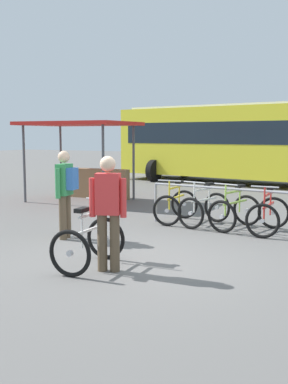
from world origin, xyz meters
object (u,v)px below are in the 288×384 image
racked_bike_lime (235,211)px  featured_bicycle (93,233)px  pedestrian_with_backpack (65,189)px  racked_bike_red (268,215)px  racked_bike_white (204,208)px  bus_distant (240,140)px  racked_bike_yellow (176,206)px  person_with_featured_bike (108,208)px  market_stall (86,153)px

racked_bike_lime → featured_bicycle: featured_bicycle is taller
featured_bicycle → pedestrian_with_backpack: pedestrian_with_backpack is taller
racked_bike_red → featured_bicycle: size_ratio=0.92×
racked_bike_lime → pedestrian_with_backpack: 3.48m
racked_bike_white → bus_distant: bearing=103.3°
featured_bicycle → pedestrian_with_backpack: bearing=140.9°
racked_bike_lime → featured_bicycle: 3.74m
racked_bike_yellow → person_with_featured_bike: (0.79, -3.86, 0.54)m
person_with_featured_bike → racked_bike_lime: bearing=80.9°
racked_bike_red → pedestrian_with_backpack: 3.97m
racked_bike_lime → pedestrian_with_backpack: bearing=-135.8°
racked_bike_yellow → racked_bike_red: bearing=-4.7°
racked_bike_yellow → pedestrian_with_backpack: 2.79m
bus_distant → racked_bike_white: bearing=-76.7°
racked_bike_red → market_stall: bearing=160.4°
featured_bicycle → racked_bike_red: bearing=64.8°
racked_bike_yellow → market_stall: (-3.91, 1.97, 1.03)m
racked_bike_yellow → bus_distant: 8.82m
racked_bike_red → bus_distant: bearing=111.4°
pedestrian_with_backpack → market_stall: size_ratio=0.50×
racked_bike_lime → bus_distant: size_ratio=0.12×
racked_bike_white → bus_distant: (-2.04, 8.66, 1.37)m
bus_distant → person_with_featured_bike: bearing=-80.3°
pedestrian_with_backpack → bus_distant: bus_distant is taller
racked_bike_yellow → person_with_featured_bike: person_with_featured_bike is taller
person_with_featured_bike → market_stall: 7.51m
racked_bike_white → racked_bike_lime: (0.70, -0.06, 0.00)m
racked_bike_yellow → market_stall: 4.50m
racked_bike_lime → bus_distant: 9.24m
person_with_featured_bike → bus_distant: bus_distant is taller
featured_bicycle → racked_bike_lime: bearing=75.0°
featured_bicycle → market_stall: market_stall is taller
racked_bike_yellow → bus_distant: bearing=98.9°
pedestrian_with_backpack → bus_distant: (-0.27, 11.11, 0.80)m
racked_bike_red → featured_bicycle: bearing=-115.2°
racked_bike_yellow → racked_bike_white: (0.70, -0.06, 0.00)m
pedestrian_with_backpack → person_with_featured_bike: bearing=-36.1°
featured_bicycle → market_stall: (-4.34, 5.69, 0.91)m
racked_bike_red → racked_bike_lime: bearing=175.3°
racked_bike_white → featured_bicycle: 3.68m
racked_bike_yellow → market_stall: market_stall is taller
racked_bike_yellow → bus_distant: size_ratio=0.11×
racked_bike_lime → racked_bike_red: size_ratio=1.08×
featured_bicycle → racked_bike_yellow: bearing=96.5°
racked_bike_white → person_with_featured_bike: bearing=-88.6°
featured_bicycle → racked_bike_white: bearing=85.8°
racked_bike_red → featured_bicycle: (-1.67, -3.55, 0.12)m
racked_bike_yellow → featured_bicycle: (0.42, -3.72, 0.12)m
pedestrian_with_backpack → racked_bike_lime: bearing=44.2°
racked_bike_red → bus_distant: 9.53m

